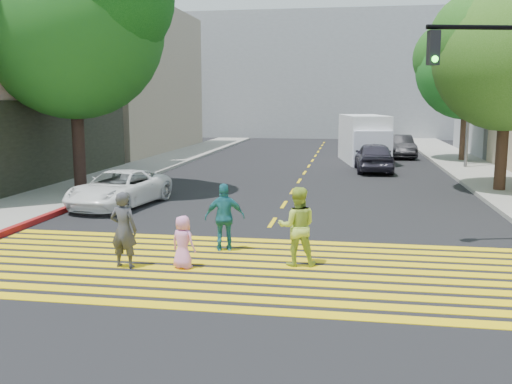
% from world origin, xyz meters
% --- Properties ---
extents(ground, '(120.00, 120.00, 0.00)m').
position_xyz_m(ground, '(0.00, 0.00, 0.00)').
color(ground, black).
extents(sidewalk_left, '(3.00, 40.00, 0.15)m').
position_xyz_m(sidewalk_left, '(-8.50, 22.00, 0.07)').
color(sidewalk_left, gray).
rests_on(sidewalk_left, ground).
extents(sidewalk_right, '(3.00, 60.00, 0.15)m').
position_xyz_m(sidewalk_right, '(8.50, 15.00, 0.07)').
color(sidewalk_right, gray).
rests_on(sidewalk_right, ground).
extents(curb_red, '(0.20, 8.00, 0.16)m').
position_xyz_m(curb_red, '(-6.90, 6.00, 0.08)').
color(curb_red, maroon).
rests_on(curb_red, ground).
extents(crosswalk, '(13.40, 5.30, 0.01)m').
position_xyz_m(crosswalk, '(0.00, 1.28, 0.01)').
color(crosswalk, yellow).
rests_on(crosswalk, ground).
extents(lane_line, '(0.12, 34.40, 0.01)m').
position_xyz_m(lane_line, '(0.00, 22.50, 0.01)').
color(lane_line, yellow).
rests_on(lane_line, ground).
extents(building_left_tan, '(12.00, 16.00, 10.00)m').
position_xyz_m(building_left_tan, '(-16.00, 28.00, 5.00)').
color(building_left_tan, tan).
rests_on(building_left_tan, ground).
extents(backdrop_block, '(30.00, 8.00, 12.00)m').
position_xyz_m(backdrop_block, '(0.00, 48.00, 6.00)').
color(backdrop_block, gray).
rests_on(backdrop_block, ground).
extents(tree_left, '(9.24, 8.98, 9.89)m').
position_xyz_m(tree_left, '(-8.03, 10.14, 6.67)').
color(tree_left, black).
rests_on(tree_left, ground).
extents(tree_right_near, '(7.06, 6.74, 8.17)m').
position_xyz_m(tree_right_near, '(8.11, 12.84, 5.53)').
color(tree_right_near, black).
rests_on(tree_right_near, ground).
extents(tree_right_far, '(7.55, 7.25, 8.50)m').
position_xyz_m(tree_right_far, '(8.85, 24.47, 5.74)').
color(tree_right_far, '#422F1B').
rests_on(tree_right_far, ground).
extents(pedestrian_man, '(0.65, 0.46, 1.67)m').
position_xyz_m(pedestrian_man, '(-2.55, 0.92, 0.84)').
color(pedestrian_man, '#38393F').
rests_on(pedestrian_man, ground).
extents(pedestrian_woman, '(0.93, 0.78, 1.75)m').
position_xyz_m(pedestrian_woman, '(1.13, 1.69, 0.87)').
color(pedestrian_woman, '#ACC842').
rests_on(pedestrian_woman, ground).
extents(pedestrian_child, '(0.66, 0.54, 1.16)m').
position_xyz_m(pedestrian_child, '(-1.27, 1.05, 0.58)').
color(pedestrian_child, '#ED8BCA').
rests_on(pedestrian_child, ground).
extents(pedestrian_extra, '(1.03, 0.63, 1.64)m').
position_xyz_m(pedestrian_extra, '(-0.71, 2.66, 0.82)').
color(pedestrian_extra, '#216F80').
rests_on(pedestrian_extra, ground).
extents(white_sedan, '(2.72, 4.70, 1.23)m').
position_xyz_m(white_sedan, '(-5.53, 7.77, 0.62)').
color(white_sedan, white).
rests_on(white_sedan, ground).
extents(dark_car_near, '(2.00, 4.55, 1.52)m').
position_xyz_m(dark_car_near, '(3.44, 19.05, 0.76)').
color(dark_car_near, '#26232F').
rests_on(dark_car_near, ground).
extents(silver_car, '(2.35, 4.40, 1.21)m').
position_xyz_m(silver_car, '(3.41, 29.85, 0.61)').
color(silver_car, '#B9B9B9').
rests_on(silver_car, ground).
extents(dark_car_parked, '(1.91, 4.45, 1.43)m').
position_xyz_m(dark_car_parked, '(5.32, 26.76, 0.71)').
color(dark_car_parked, black).
rests_on(dark_car_parked, ground).
extents(white_van, '(3.03, 6.08, 2.74)m').
position_xyz_m(white_van, '(3.05, 23.48, 1.30)').
color(white_van, white).
rests_on(white_van, ground).
extents(street_lamp, '(2.09, 0.59, 9.27)m').
position_xyz_m(street_lamp, '(8.04, 20.65, 5.32)').
color(street_lamp, slate).
rests_on(street_lamp, ground).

